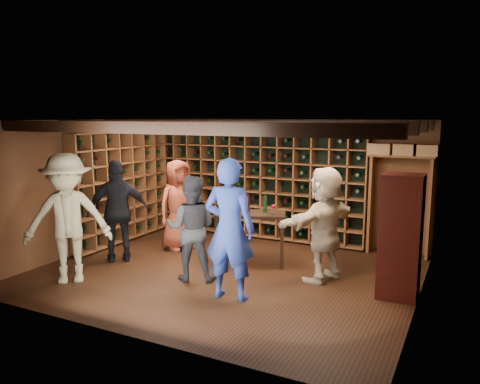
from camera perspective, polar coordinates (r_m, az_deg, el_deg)
The scene contains 13 objects.
ground at distance 7.88m, azimuth -1.86°, elevation -9.78°, with size 6.00×6.00×0.00m, color black.
room_shell at distance 7.49m, azimuth -1.77°, elevation 8.11°, with size 6.00×6.00×6.00m.
wine_rack_back at distance 9.87m, azimuth 1.88°, elevation 1.00°, with size 4.65×0.30×2.20m.
wine_rack_left at distance 9.85m, azimuth -14.17°, elevation 0.71°, with size 0.30×2.65×2.20m.
crate_shelf at distance 8.99m, azimuth 19.12°, elevation 2.36°, with size 1.20×0.32×2.07m.
display_cabinet at distance 7.01m, azimuth 18.94°, elevation -5.43°, with size 0.55×0.50×1.75m.
man_blue_shirt at distance 6.54m, azimuth -1.29°, elevation -4.57°, with size 0.73×0.48×2.01m, color navy.
man_grey_suit at distance 7.39m, azimuth -5.95°, elevation -4.42°, with size 0.81×0.63×1.66m, color black.
guest_red_floral at distance 9.08m, azimuth -7.49°, elevation -1.58°, with size 0.85×0.56×1.75m, color maroon.
guest_woman_black at distance 8.51m, azimuth -14.60°, elevation -2.31°, with size 1.06×0.44×1.81m, color black.
guest_khaki at distance 7.68m, azimuth -20.28°, elevation -3.06°, with size 1.30×0.75×2.02m, color gray.
guest_beige at distance 7.44m, azimuth 10.25°, elevation -3.84°, with size 1.68×0.53×1.81m, color tan.
tasting_table at distance 8.13m, azimuth 1.25°, elevation -3.30°, with size 1.35×1.00×1.19m.
Camera 1 is at (3.56, -6.54, 2.58)m, focal length 35.00 mm.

